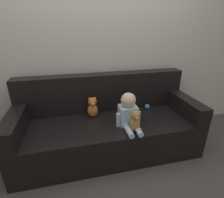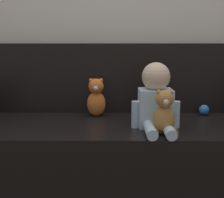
{
  "view_description": "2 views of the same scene",
  "coord_description": "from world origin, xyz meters",
  "px_view_note": "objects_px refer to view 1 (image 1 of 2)",
  "views": [
    {
      "loc": [
        -0.38,
        -1.77,
        1.47
      ],
      "look_at": [
        0.05,
        0.01,
        0.69
      ],
      "focal_mm": 28.0,
      "sensor_mm": 36.0,
      "label": 1
    },
    {
      "loc": [
        -0.04,
        -1.92,
        0.91
      ],
      "look_at": [
        -0.05,
        -0.06,
        0.58
      ],
      "focal_mm": 50.0,
      "sensor_mm": 36.0,
      "label": 2
    }
  ],
  "objects_px": {
    "teddy_bear_brown": "(135,122)",
    "plush_toy_side": "(93,107)",
    "person_baby": "(128,112)",
    "couch": "(107,126)",
    "toy_ball": "(147,107)"
  },
  "relations": [
    {
      "from": "couch",
      "to": "teddy_bear_brown",
      "type": "distance_m",
      "value": 0.47
    },
    {
      "from": "plush_toy_side",
      "to": "toy_ball",
      "type": "xyz_separation_m",
      "value": [
        0.73,
        0.04,
        -0.09
      ]
    },
    {
      "from": "couch",
      "to": "plush_toy_side",
      "type": "distance_m",
      "value": 0.29
    },
    {
      "from": "teddy_bear_brown",
      "to": "toy_ball",
      "type": "bearing_deg",
      "value": 52.86
    },
    {
      "from": "teddy_bear_brown",
      "to": "plush_toy_side",
      "type": "bearing_deg",
      "value": 132.68
    },
    {
      "from": "person_baby",
      "to": "toy_ball",
      "type": "relative_size",
      "value": 5.36
    },
    {
      "from": "person_baby",
      "to": "plush_toy_side",
      "type": "distance_m",
      "value": 0.46
    },
    {
      "from": "couch",
      "to": "plush_toy_side",
      "type": "relative_size",
      "value": 8.31
    },
    {
      "from": "couch",
      "to": "plush_toy_side",
      "type": "height_order",
      "value": "couch"
    },
    {
      "from": "person_baby",
      "to": "teddy_bear_brown",
      "type": "xyz_separation_m",
      "value": [
        0.03,
        -0.14,
        -0.05
      ]
    },
    {
      "from": "person_baby",
      "to": "toy_ball",
      "type": "distance_m",
      "value": 0.51
    },
    {
      "from": "teddy_bear_brown",
      "to": "plush_toy_side",
      "type": "distance_m",
      "value": 0.57
    },
    {
      "from": "couch",
      "to": "person_baby",
      "type": "relative_size",
      "value": 5.64
    },
    {
      "from": "plush_toy_side",
      "to": "couch",
      "type": "bearing_deg",
      "value": -23.93
    },
    {
      "from": "toy_ball",
      "to": "person_baby",
      "type": "bearing_deg",
      "value": -139.75
    }
  ]
}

